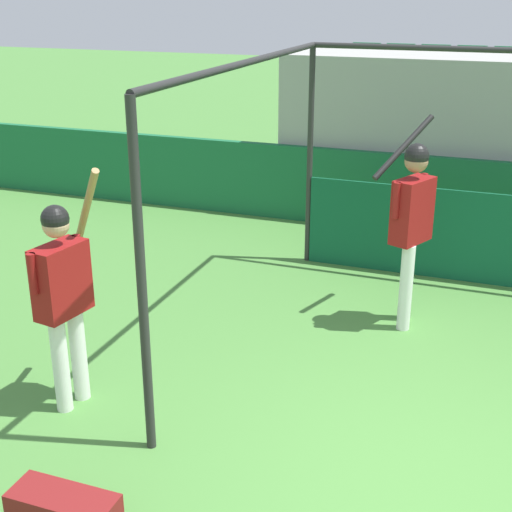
% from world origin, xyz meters
% --- Properties ---
extents(ground_plane, '(60.00, 60.00, 0.00)m').
position_xyz_m(ground_plane, '(0.00, 0.00, 0.00)').
color(ground_plane, '#477F38').
extents(outfield_wall, '(24.00, 0.12, 1.10)m').
position_xyz_m(outfield_wall, '(0.00, 5.56, 0.55)').
color(outfield_wall, '#196038').
rests_on(outfield_wall, ground).
extents(bleacher_section, '(5.95, 2.40, 2.38)m').
position_xyz_m(bleacher_section, '(0.00, 6.82, 1.18)').
color(bleacher_section, '#9E9E99').
rests_on(bleacher_section, ground).
extents(batting_cage, '(4.18, 4.22, 2.65)m').
position_xyz_m(batting_cage, '(0.02, 3.25, 1.15)').
color(batting_cage, '#282828').
rests_on(batting_cage, ground).
extents(player_batter, '(0.62, 0.97, 2.03)m').
position_xyz_m(player_batter, '(-0.60, 2.62, 1.15)').
color(player_batter, white).
rests_on(player_batter, ground).
extents(player_waiting, '(0.46, 0.79, 1.97)m').
position_xyz_m(player_waiting, '(-2.92, 0.18, 1.03)').
color(player_waiting, white).
rests_on(player_waiting, ground).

